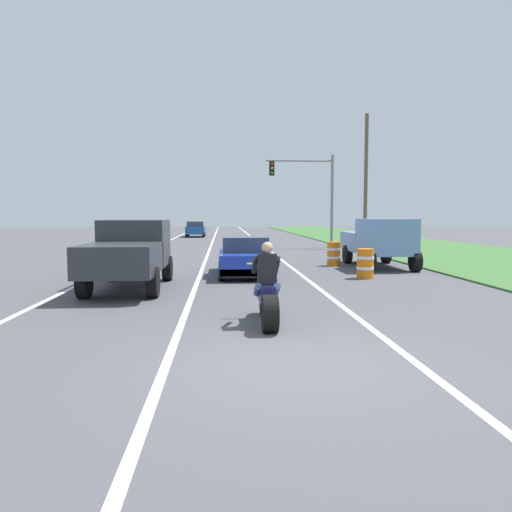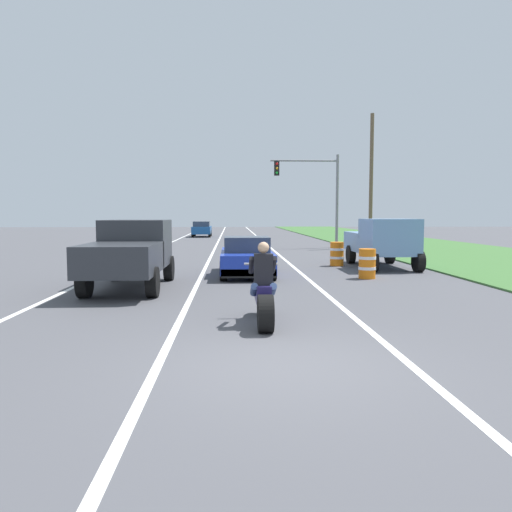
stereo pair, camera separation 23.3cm
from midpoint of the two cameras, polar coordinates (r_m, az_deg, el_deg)
ground_plane at (r=7.23m, az=3.23°, el=-12.40°), size 160.00×160.00×0.00m
lane_stripe_left_solid at (r=27.32m, az=-13.41°, el=0.18°), size 0.14×120.00×0.01m
lane_stripe_right_solid at (r=27.07m, az=1.80°, el=0.27°), size 0.14×120.00×0.01m
lane_stripe_centre_dashed at (r=26.96m, az=-5.84°, el=0.23°), size 0.14×120.00×0.01m
grass_verge_right at (r=29.82m, az=21.54°, el=0.41°), size 10.00×120.00×0.06m
motorcycle_with_rider at (r=9.55m, az=0.59°, el=-4.51°), size 0.70×2.21×1.62m
sports_car_blue at (r=17.51m, az=-1.69°, el=-0.15°), size 1.84×4.30×1.37m
pickup_truck_left_lane_dark_grey at (r=14.67m, az=-14.84°, el=0.61°), size 2.02×4.80×1.98m
pickup_truck_right_shoulder_light_blue at (r=20.69m, az=13.69°, el=1.80°), size 2.02×4.80×1.98m
traffic_light_mast_near at (r=32.31m, az=6.25°, el=8.05°), size 4.43×0.34×6.00m
utility_pole_roadside at (r=32.76m, az=12.39°, el=8.43°), size 0.24×0.24×8.56m
construction_barrel_nearest at (r=16.96m, az=12.15°, el=-0.84°), size 0.58×0.58×1.00m
construction_barrel_mid at (r=20.90m, az=8.68°, el=0.26°), size 0.58×0.58×1.00m
distant_car_far_ahead at (r=48.21m, az=-7.14°, el=3.14°), size 1.80×4.00×1.50m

